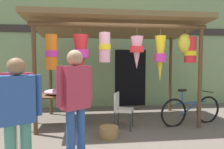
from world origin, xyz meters
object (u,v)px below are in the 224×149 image
flower_heap_on_table (62,92)px  customer_foreground (17,100)px  shopper_by_bananas (75,97)px  folding_chair (121,107)px  vendor_in_orange (17,111)px  display_table (57,98)px  wicker_basket_by_table (109,132)px  parked_bicycle (191,111)px

flower_heap_on_table → customer_foreground: size_ratio=0.52×
flower_heap_on_table → customer_foreground: customer_foreground is taller
shopper_by_bananas → flower_heap_on_table: bearing=103.7°
folding_chair → vendor_in_orange: bearing=-129.7°
display_table → wicker_basket_by_table: (1.17, -0.88, -0.57)m
folding_chair → shopper_by_bananas: shopper_by_bananas is taller
customer_foreground → wicker_basket_by_table: bearing=20.3°
display_table → flower_heap_on_table: bearing=16.9°
wicker_basket_by_table → vendor_in_orange: (-1.28, -1.39, 0.83)m
flower_heap_on_table → customer_foreground: 1.58m
folding_chair → flower_heap_on_table: bearing=165.5°
flower_heap_on_table → folding_chair: bearing=-14.5°
flower_heap_on_table → folding_chair: flower_heap_on_table is taller
parked_bicycle → wicker_basket_by_table: bearing=-163.6°
wicker_basket_by_table → vendor_in_orange: vendor_in_orange is taller
folding_chair → shopper_by_bananas: (-0.94, -1.53, 0.52)m
customer_foreground → folding_chair: bearing=30.7°
wicker_basket_by_table → customer_foreground: bearing=-159.7°
folding_chair → wicker_basket_by_table: folding_chair is taller
vendor_in_orange → customer_foreground: 0.86m
folding_chair → wicker_basket_by_table: bearing=-121.5°
flower_heap_on_table → customer_foreground: bearing=-109.0°
wicker_basket_by_table → customer_foreground: 1.87m
flower_heap_on_table → vendor_in_orange: (-0.22, -2.31, 0.10)m
vendor_in_orange → shopper_by_bananas: (0.68, 0.41, 0.09)m
folding_chair → shopper_by_bananas: size_ratio=0.49×
parked_bicycle → customer_foreground: bearing=-161.9°
wicker_basket_by_table → shopper_by_bananas: bearing=-121.3°
display_table → vendor_in_orange: 2.29m
folding_chair → wicker_basket_by_table: (-0.34, -0.55, -0.39)m
customer_foreground → flower_heap_on_table: bearing=71.0°
vendor_in_orange → wicker_basket_by_table: bearing=47.5°
display_table → shopper_by_bananas: 1.98m
flower_heap_on_table → vendor_in_orange: bearing=-95.5°
wicker_basket_by_table → customer_foreground: (-1.57, -0.58, 0.82)m
display_table → wicker_basket_by_table: size_ratio=3.40×
folding_chair → customer_foreground: bearing=-149.3°
parked_bicycle → customer_foreground: 3.94m
display_table → customer_foreground: (-0.40, -1.46, 0.26)m
parked_bicycle → shopper_by_bananas: (-2.73, -1.61, 0.68)m
display_table → vendor_in_orange: size_ratio=0.83×
display_table → wicker_basket_by_table: bearing=-36.8°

